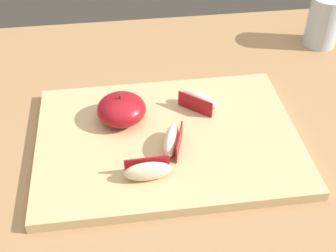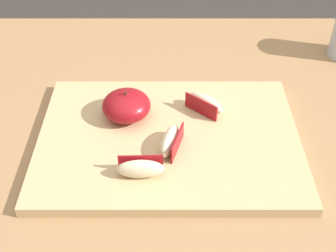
% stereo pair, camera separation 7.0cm
% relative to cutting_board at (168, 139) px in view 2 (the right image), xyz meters
% --- Properties ---
extents(dining_table, '(1.46, 0.78, 0.77)m').
position_rel_cutting_board_xyz_m(dining_table, '(-0.01, 0.04, -0.12)').
color(dining_table, '#9E754C').
rests_on(dining_table, ground_plane).
extents(cutting_board, '(0.41, 0.30, 0.02)m').
position_rel_cutting_board_xyz_m(cutting_board, '(0.00, 0.00, 0.00)').
color(cutting_board, tan).
rests_on(cutting_board, dining_table).
extents(apple_half_skin_up, '(0.08, 0.08, 0.05)m').
position_rel_cutting_board_xyz_m(apple_half_skin_up, '(-0.07, 0.05, 0.03)').
color(apple_half_skin_up, maroon).
rests_on(apple_half_skin_up, cutting_board).
extents(apple_wedge_front, '(0.07, 0.06, 0.03)m').
position_rel_cutting_board_xyz_m(apple_wedge_front, '(0.06, 0.06, 0.02)').
color(apple_wedge_front, beige).
rests_on(apple_wedge_front, cutting_board).
extents(apple_wedge_near_knife, '(0.04, 0.07, 0.03)m').
position_rel_cutting_board_xyz_m(apple_wedge_near_knife, '(0.00, -0.03, 0.02)').
color(apple_wedge_near_knife, beige).
rests_on(apple_wedge_near_knife, cutting_board).
extents(apple_wedge_back, '(0.07, 0.03, 0.03)m').
position_rel_cutting_board_xyz_m(apple_wedge_back, '(-0.04, -0.09, 0.02)').
color(apple_wedge_back, beige).
rests_on(apple_wedge_back, cutting_board).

